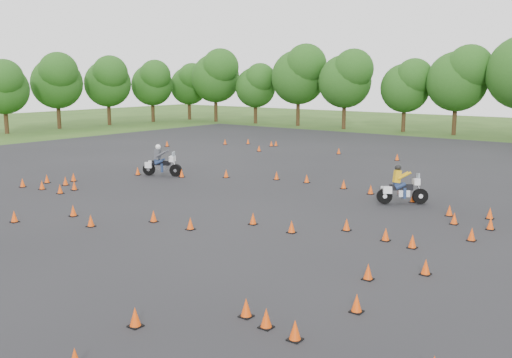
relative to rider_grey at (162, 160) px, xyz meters
The scene contains 5 objects.
ground 11.33m from the rider_grey, 36.93° to the right, with size 140.00×140.00×0.00m, color #2D5119.
asphalt_pad 9.10m from the rider_grey, ahead, with size 62.00×62.00×0.00m, color black.
traffic_cones 9.37m from the rider_grey, 10.31° to the right, with size 36.39×32.98×0.45m.
rider_grey is the anchor object (origin of this frame).
rider_yellow 14.26m from the rider_grey, ahead, with size 2.32×0.71×1.79m, color gold, non-canonical shape.
Camera 1 is at (15.27, -15.93, 5.73)m, focal length 40.00 mm.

